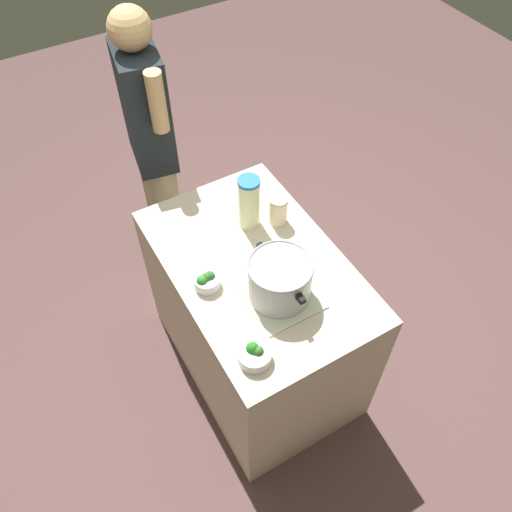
{
  "coord_description": "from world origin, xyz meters",
  "views": [
    {
      "loc": [
        -1.23,
        0.72,
        2.69
      ],
      "look_at": [
        0.0,
        0.0,
        0.95
      ],
      "focal_mm": 36.72,
      "sensor_mm": 36.0,
      "label": 1
    }
  ],
  "objects_px": {
    "broccoli_bowl_front": "(207,281)",
    "person_cook": "(152,145)",
    "mason_jar": "(278,210)",
    "broccoli_bowl_center": "(255,354)",
    "lemonade_pitcher": "(249,203)",
    "cooking_pot": "(280,279)"
  },
  "relations": [
    {
      "from": "person_cook",
      "to": "lemonade_pitcher",
      "type": "bearing_deg",
      "value": -166.44
    },
    {
      "from": "lemonade_pitcher",
      "to": "mason_jar",
      "type": "relative_size",
      "value": 1.88
    },
    {
      "from": "lemonade_pitcher",
      "to": "broccoli_bowl_front",
      "type": "height_order",
      "value": "lemonade_pitcher"
    },
    {
      "from": "mason_jar",
      "to": "person_cook",
      "type": "distance_m",
      "value": 0.84
    },
    {
      "from": "cooking_pot",
      "to": "person_cook",
      "type": "xyz_separation_m",
      "value": [
        1.15,
        0.08,
        -0.09
      ]
    },
    {
      "from": "broccoli_bowl_front",
      "to": "broccoli_bowl_center",
      "type": "distance_m",
      "value": 0.4
    },
    {
      "from": "person_cook",
      "to": "mason_jar",
      "type": "bearing_deg",
      "value": -159.13
    },
    {
      "from": "mason_jar",
      "to": "broccoli_bowl_front",
      "type": "relative_size",
      "value": 1.26
    },
    {
      "from": "broccoli_bowl_center",
      "to": "lemonade_pitcher",
      "type": "bearing_deg",
      "value": -28.01
    },
    {
      "from": "lemonade_pitcher",
      "to": "broccoli_bowl_front",
      "type": "distance_m",
      "value": 0.41
    },
    {
      "from": "cooking_pot",
      "to": "broccoli_bowl_center",
      "type": "distance_m",
      "value": 0.32
    },
    {
      "from": "broccoli_bowl_front",
      "to": "person_cook",
      "type": "xyz_separation_m",
      "value": [
        0.96,
        -0.16,
        -0.02
      ]
    },
    {
      "from": "broccoli_bowl_front",
      "to": "broccoli_bowl_center",
      "type": "height_order",
      "value": "broccoli_bowl_center"
    },
    {
      "from": "lemonade_pitcher",
      "to": "person_cook",
      "type": "relative_size",
      "value": 0.16
    },
    {
      "from": "person_cook",
      "to": "cooking_pot",
      "type": "bearing_deg",
      "value": -175.87
    },
    {
      "from": "lemonade_pitcher",
      "to": "mason_jar",
      "type": "bearing_deg",
      "value": -113.27
    },
    {
      "from": "cooking_pot",
      "to": "lemonade_pitcher",
      "type": "xyz_separation_m",
      "value": [
        0.41,
        -0.09,
        0.03
      ]
    },
    {
      "from": "mason_jar",
      "to": "broccoli_bowl_front",
      "type": "height_order",
      "value": "mason_jar"
    },
    {
      "from": "lemonade_pitcher",
      "to": "broccoli_bowl_center",
      "type": "xyz_separation_m",
      "value": [
        -0.62,
        0.33,
        -0.1
      ]
    },
    {
      "from": "broccoli_bowl_front",
      "to": "person_cook",
      "type": "distance_m",
      "value": 0.97
    },
    {
      "from": "mason_jar",
      "to": "broccoli_bowl_center",
      "type": "relative_size",
      "value": 1.1
    },
    {
      "from": "cooking_pot",
      "to": "mason_jar",
      "type": "height_order",
      "value": "cooking_pot"
    }
  ]
}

